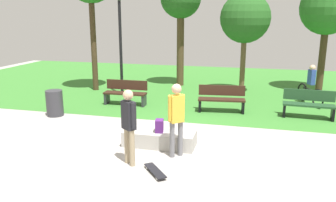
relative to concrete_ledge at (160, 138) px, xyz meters
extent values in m
plane|color=#9E9993|center=(0.34, 0.15, -0.20)|extent=(28.00, 28.00, 0.00)
cube|color=#387A2D|center=(0.34, 8.11, -0.19)|extent=(26.60, 12.08, 0.01)
cube|color=#A8A59E|center=(0.00, 0.00, 0.00)|extent=(1.83, 0.73, 0.39)
cube|color=#4C1E66|center=(0.01, -0.05, 0.36)|extent=(0.25, 0.31, 0.32)
cylinder|color=tan|center=(-0.26, -1.33, 0.22)|extent=(0.12, 0.12, 0.84)
cylinder|color=tan|center=(-0.44, -1.19, 0.22)|extent=(0.12, 0.12, 0.84)
cube|color=black|center=(-0.35, -1.26, 0.96)|extent=(0.38, 0.35, 0.63)
cylinder|color=black|center=(-0.22, -1.36, 0.98)|extent=(0.09, 0.09, 0.58)
cylinder|color=black|center=(-0.48, -1.15, 0.98)|extent=(0.09, 0.09, 0.58)
sphere|color=tan|center=(-0.35, -1.26, 1.42)|extent=(0.23, 0.23, 0.23)
cylinder|color=slate|center=(0.65, -0.48, 0.23)|extent=(0.12, 0.12, 0.86)
cylinder|color=slate|center=(0.48, -0.63, 0.23)|extent=(0.12, 0.12, 0.86)
cube|color=gold|center=(0.56, -0.56, 0.98)|extent=(0.37, 0.36, 0.64)
cylinder|color=gold|center=(0.69, -0.45, 1.01)|extent=(0.09, 0.09, 0.59)
cylinder|color=gold|center=(0.44, -0.67, 1.01)|extent=(0.09, 0.09, 0.59)
sphere|color=tan|center=(0.56, -0.56, 1.45)|extent=(0.23, 0.23, 0.23)
cube|color=black|center=(0.34, -1.59, -0.13)|extent=(0.66, 0.75, 0.02)
cylinder|color=silver|center=(0.10, -1.42, -0.17)|extent=(0.06, 0.06, 0.06)
cylinder|color=silver|center=(0.23, -1.32, -0.17)|extent=(0.06, 0.06, 0.06)
cylinder|color=silver|center=(0.46, -1.85, -0.17)|extent=(0.06, 0.06, 0.06)
cylinder|color=silver|center=(0.58, -1.75, -0.17)|extent=(0.06, 0.06, 0.06)
cube|color=#331E14|center=(-2.35, 3.64, 0.25)|extent=(1.60, 0.45, 0.06)
cube|color=#331E14|center=(-2.35, 3.86, 0.53)|extent=(1.60, 0.07, 0.36)
cube|color=#2D2D33|center=(-1.62, 3.65, 0.03)|extent=(0.08, 0.40, 0.45)
cube|color=#2D2D33|center=(-3.09, 3.64, 0.03)|extent=(0.08, 0.40, 0.45)
cube|color=#1E4223|center=(4.04, 3.50, 0.25)|extent=(1.63, 0.55, 0.06)
cube|color=#1E4223|center=(4.06, 3.72, 0.53)|extent=(1.60, 0.17, 0.36)
cube|color=black|center=(4.78, 3.45, 0.03)|extent=(0.11, 0.40, 0.45)
cube|color=black|center=(3.31, 3.55, 0.03)|extent=(0.11, 0.40, 0.45)
cube|color=#331E14|center=(1.23, 3.54, 0.25)|extent=(1.64, 0.60, 0.06)
cube|color=#331E14|center=(1.21, 3.76, 0.53)|extent=(1.60, 0.23, 0.36)
cube|color=black|center=(1.96, 3.62, 0.03)|extent=(0.12, 0.40, 0.45)
cube|color=black|center=(0.50, 3.46, 0.03)|extent=(0.12, 0.40, 0.45)
cylinder|color=#42301E|center=(-4.61, 5.84, 1.89)|extent=(0.25, 0.25, 4.18)
cylinder|color=#42301E|center=(5.11, 8.13, 1.25)|extent=(0.30, 0.30, 2.90)
sphere|color=#286623|center=(5.11, 8.13, 3.39)|extent=(2.28, 2.28, 2.28)
cylinder|color=#4C3823|center=(-1.15, 7.79, 1.55)|extent=(0.33, 0.33, 3.48)
cylinder|color=brown|center=(1.78, 6.72, 1.08)|extent=(0.22, 0.22, 2.55)
sphere|color=#23561E|center=(1.78, 6.72, 2.97)|extent=(2.06, 2.06, 2.06)
cylinder|color=black|center=(-3.12, 5.27, 1.73)|extent=(0.12, 0.12, 3.86)
cylinder|color=#333338|center=(-4.13, 1.77, 0.23)|extent=(0.55, 0.55, 0.86)
torus|color=black|center=(4.56, 5.02, 0.13)|extent=(0.33, 0.69, 0.72)
torus|color=black|center=(4.15, 6.04, 0.13)|extent=(0.33, 0.69, 0.72)
cube|color=black|center=(4.36, 5.53, 0.33)|extent=(0.41, 0.93, 0.08)
cube|color=#2D4799|center=(4.36, 5.53, 0.83)|extent=(0.27, 0.33, 0.56)
sphere|color=tan|center=(4.36, 5.53, 1.18)|extent=(0.22, 0.22, 0.22)
camera|label=1|loc=(2.25, -8.03, 3.09)|focal=36.68mm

